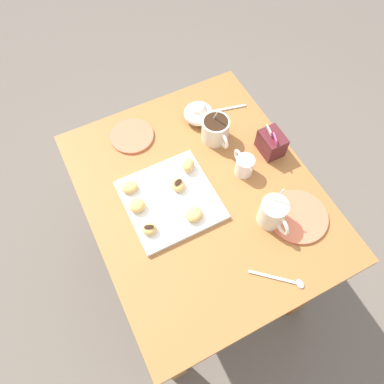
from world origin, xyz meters
name	(u,v)px	position (x,y,z in m)	size (l,w,h in m)	color
ground_plane	(198,264)	(0.00, 0.00, 0.00)	(8.00, 8.00, 0.00)	#665B51
dining_table	(200,214)	(0.00, 0.00, 0.59)	(0.88, 0.73, 0.76)	#A36633
pastry_plate_square	(170,200)	(-0.02, -0.10, 0.76)	(0.28, 0.28, 0.02)	white
coffee_mug_cream_left	(216,129)	(-0.18, 0.15, 0.80)	(0.13, 0.10, 0.13)	silver
coffee_mug_cream_right	(273,213)	(0.18, 0.15, 0.81)	(0.12, 0.08, 0.15)	silver
cream_pitcher_white	(244,165)	(-0.01, 0.16, 0.80)	(0.10, 0.06, 0.07)	white
sugar_caddy	(271,143)	(-0.04, 0.29, 0.80)	(0.09, 0.07, 0.11)	#561E23
ice_cream_bowl	(199,113)	(-0.28, 0.13, 0.79)	(0.11, 0.11, 0.08)	white
saucer_coral_left	(298,216)	(0.21, 0.23, 0.76)	(0.19, 0.19, 0.01)	#E5704C
saucer_coral_right	(132,136)	(-0.31, -0.11, 0.76)	(0.15, 0.15, 0.01)	#E5704C
loose_spoon_near_saucer	(219,110)	(-0.28, 0.22, 0.76)	(0.05, 0.16, 0.01)	silver
loose_spoon_by_plate	(283,280)	(0.36, 0.08, 0.76)	(0.12, 0.13, 0.01)	silver
beignet_0	(194,214)	(0.07, -0.06, 0.79)	(0.05, 0.06, 0.03)	#E5B260
beignet_1	(130,187)	(-0.11, -0.20, 0.79)	(0.05, 0.04, 0.03)	#E5B260
beignet_2	(137,205)	(-0.04, -0.21, 0.79)	(0.05, 0.05, 0.03)	#E5B260
beignet_3	(149,229)	(0.05, -0.20, 0.79)	(0.04, 0.04, 0.03)	#E5B260
chocolate_drizzle_3	(149,227)	(0.05, -0.20, 0.80)	(0.03, 0.01, 0.01)	black
beignet_4	(178,185)	(-0.05, -0.06, 0.79)	(0.04, 0.05, 0.03)	#E5B260
chocolate_drizzle_4	(178,182)	(-0.05, -0.06, 0.80)	(0.03, 0.02, 0.01)	black
beignet_5	(188,165)	(-0.10, 0.00, 0.79)	(0.04, 0.05, 0.04)	#E5B260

